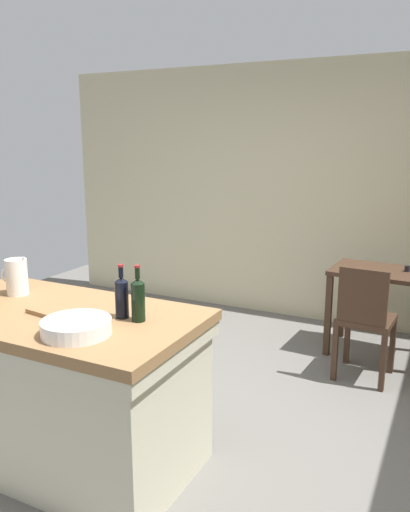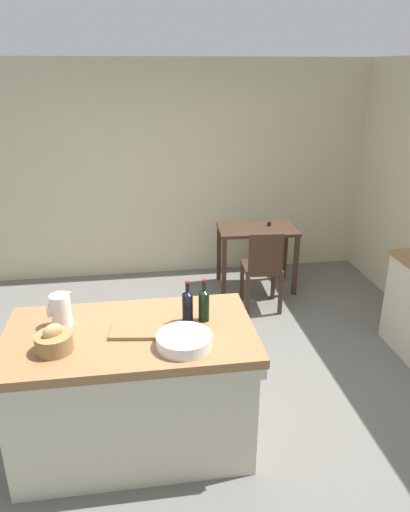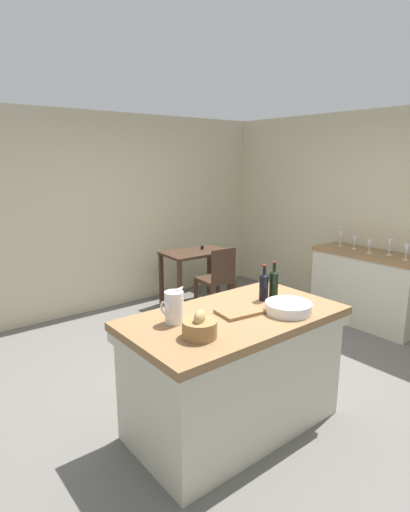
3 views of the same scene
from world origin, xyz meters
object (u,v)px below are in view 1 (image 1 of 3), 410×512
wooden_chair (365,318)px  wash_bowl (76,327)px  wine_bottle_amber (122,296)px  wine_bottle_dark (138,299)px  writing_desk (386,285)px  cutting_board (61,311)px  pitcher (17,276)px  island_table (61,381)px

wooden_chair → wash_bowl: wash_bowl is taller
wine_bottle_amber → wooden_chair: bearing=60.1°
wine_bottle_dark → wine_bottle_amber: 0.11m
writing_desk → wash_bowl: size_ratio=2.73×
cutting_board → wine_bottle_amber: size_ratio=1.13×
wooden_chair → pitcher: 2.53m
wine_bottle_dark → wine_bottle_amber: size_ratio=1.03×
island_table → wine_bottle_amber: bearing=12.1°
island_table → wine_bottle_dark: (0.49, 0.08, 0.54)m
wash_bowl → cutting_board: size_ratio=1.04×
wooden_chair → pitcher: (-1.82, -1.68, 0.52)m
wash_bowl → wine_bottle_dark: bearing=61.0°
wash_bowl → wine_bottle_dark: wine_bottle_dark is taller
wooden_chair → wash_bowl: 2.34m
cutting_board → wine_bottle_dark: wine_bottle_dark is taller
wash_bowl → writing_desk: bearing=66.6°
wooden_chair → wine_bottle_dark: wine_bottle_dark is taller
island_table → wash_bowl: bearing=-33.5°
island_table → wine_bottle_amber: size_ratio=5.54×
island_table → wine_bottle_dark: 0.74m
wooden_chair → wash_bowl: bearing=-117.3°
wine_bottle_dark → wine_bottle_amber: (-0.11, 0.01, -0.00)m
wash_bowl → wine_bottle_dark: size_ratio=1.13×
wooden_chair → wine_bottle_dark: bearing=-117.1°
pitcher → wine_bottle_amber: size_ratio=0.91×
writing_desk → wash_bowl: wash_bowl is taller
writing_desk → island_table: bearing=-121.4°
wooden_chair → wine_bottle_dark: 2.03m
pitcher → wine_bottle_dark: bearing=-3.9°
island_table → cutting_board: bearing=-13.4°
cutting_board → wine_bottle_dark: (0.45, 0.09, 0.11)m
island_table → pitcher: pitcher is taller
island_table → pitcher: (-0.43, 0.14, 0.53)m
pitcher → wine_bottle_dark: size_ratio=0.88×
island_table → wine_bottle_dark: size_ratio=5.36×
writing_desk → cutting_board: (-1.41, -2.40, 0.29)m
wooden_chair → pitcher: pitcher is taller
island_table → wine_bottle_dark: bearing=8.9°
wooden_chair → wash_bowl: size_ratio=2.69×
wine_bottle_amber → wash_bowl: bearing=-100.5°
wooden_chair → wine_bottle_amber: wine_bottle_amber is taller
cutting_board → wine_bottle_amber: wine_bottle_amber is taller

